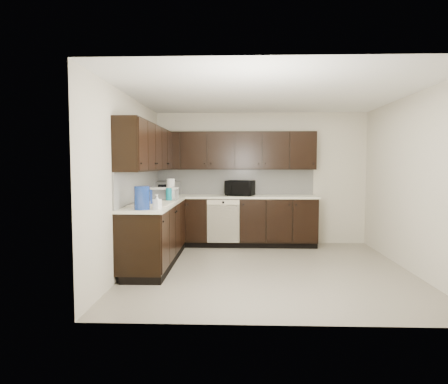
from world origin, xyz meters
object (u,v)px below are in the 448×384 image
(blue_pitcher, at_px, (142,198))
(toaster_oven, at_px, (168,188))
(storage_bin, at_px, (162,194))
(sink, at_px, (151,209))
(microwave, at_px, (240,188))

(blue_pitcher, bearing_deg, toaster_oven, 111.01)
(toaster_oven, height_order, storage_bin, toaster_oven)
(storage_bin, distance_m, blue_pitcher, 1.40)
(sink, distance_m, microwave, 2.12)
(microwave, bearing_deg, storage_bin, -127.72)
(sink, bearing_deg, blue_pitcher, -88.20)
(microwave, height_order, toaster_oven, microwave)
(microwave, height_order, blue_pitcher, blue_pitcher)
(toaster_oven, bearing_deg, storage_bin, -68.95)
(sink, relative_size, storage_bin, 1.70)
(microwave, distance_m, blue_pitcher, 2.63)
(microwave, relative_size, blue_pitcher, 1.67)
(sink, bearing_deg, microwave, 52.58)
(sink, bearing_deg, toaster_oven, 92.23)
(toaster_oven, relative_size, blue_pitcher, 1.33)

